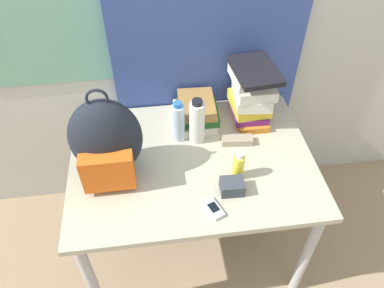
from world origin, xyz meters
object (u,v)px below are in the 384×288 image
(book_stack_left, at_px, (196,112))
(sunscreen_bottle, at_px, (238,166))
(cell_phone, at_px, (214,208))
(sunglasses_case, at_px, (237,140))
(backpack, at_px, (106,141))
(camera_pouch, at_px, (232,186))
(book_stack_center, at_px, (251,93))
(water_bottle, at_px, (178,122))
(sports_bottle, at_px, (197,122))

(book_stack_left, relative_size, sunscreen_bottle, 1.85)
(book_stack_left, height_order, sunscreen_bottle, sunscreen_bottle)
(cell_phone, distance_m, sunglasses_case, 0.42)
(backpack, distance_m, sunglasses_case, 0.64)
(sunscreen_bottle, bearing_deg, book_stack_left, 107.97)
(book_stack_left, bearing_deg, camera_pouch, -79.49)
(book_stack_left, relative_size, sunglasses_case, 1.77)
(sunglasses_case, xyz_separation_m, camera_pouch, (-0.09, -0.29, 0.01))
(backpack, bearing_deg, book_stack_center, 22.04)
(book_stack_left, xyz_separation_m, sunglasses_case, (0.18, -0.19, -0.04))
(book_stack_left, bearing_deg, cell_phone, -90.65)
(book_stack_left, height_order, water_bottle, water_bottle)
(book_stack_center, height_order, water_bottle, book_stack_center)
(backpack, distance_m, book_stack_left, 0.54)
(backpack, relative_size, water_bottle, 2.04)
(book_stack_center, height_order, sunscreen_bottle, book_stack_center)
(backpack, distance_m, water_bottle, 0.38)
(book_stack_center, relative_size, sunglasses_case, 1.99)
(sunscreen_bottle, bearing_deg, backpack, 168.91)
(book_stack_left, relative_size, sports_bottle, 1.11)
(book_stack_left, distance_m, sunglasses_case, 0.26)
(sunscreen_bottle, distance_m, camera_pouch, 0.10)
(book_stack_center, bearing_deg, water_bottle, -163.89)
(backpack, bearing_deg, cell_phone, -32.96)
(water_bottle, bearing_deg, sunglasses_case, -14.89)
(backpack, distance_m, sunscreen_bottle, 0.58)
(backpack, distance_m, cell_phone, 0.54)
(book_stack_center, relative_size, water_bottle, 1.37)
(cell_phone, distance_m, camera_pouch, 0.13)
(backpack, bearing_deg, sunscreen_bottle, -11.09)
(backpack, height_order, sports_bottle, backpack)
(sunglasses_case, bearing_deg, camera_pouch, -106.87)
(book_stack_left, relative_size, camera_pouch, 2.61)
(water_bottle, relative_size, cell_phone, 1.88)
(book_stack_center, distance_m, sports_bottle, 0.33)
(book_stack_left, distance_m, sunscreen_bottle, 0.43)
(water_bottle, xyz_separation_m, sunglasses_case, (0.28, -0.07, -0.09))
(backpack, relative_size, camera_pouch, 4.35)
(camera_pouch, bearing_deg, sunglasses_case, 73.13)
(backpack, xyz_separation_m, sunglasses_case, (0.61, 0.10, -0.17))
(water_bottle, relative_size, sports_bottle, 0.91)
(book_stack_center, distance_m, water_bottle, 0.40)
(backpack, height_order, sunscreen_bottle, backpack)
(water_bottle, bearing_deg, sunscreen_bottle, -50.72)
(cell_phone, bearing_deg, book_stack_center, 63.01)
(cell_phone, xyz_separation_m, sunglasses_case, (0.18, 0.38, 0.01))
(water_bottle, xyz_separation_m, camera_pouch, (0.19, -0.36, -0.08))
(sports_bottle, distance_m, sunglasses_case, 0.22)
(water_bottle, distance_m, sports_bottle, 0.09)
(book_stack_left, relative_size, cell_phone, 2.30)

